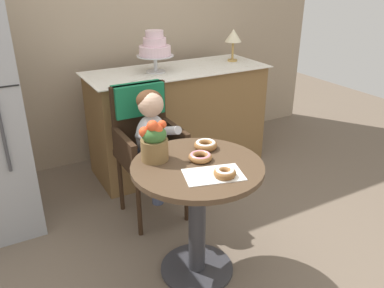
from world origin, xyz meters
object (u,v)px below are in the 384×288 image
object	(u,v)px
flower_vase	(154,141)
wicker_chair	(145,130)
donut_side	(225,172)
seated_child	(154,133)
donut_front	(200,157)
table_lamp	(233,37)
tiered_cake_stand	(155,48)
donut_mid	(206,145)
cafe_table	(197,198)

from	to	relation	value
flower_vase	wicker_chair	bearing A→B (deg)	72.60
donut_side	seated_child	bearing A→B (deg)	92.89
donut_front	flower_vase	world-z (taller)	flower_vase
table_lamp	donut_side	bearing A→B (deg)	-125.40
wicker_chair	tiered_cake_stand	world-z (taller)	tiered_cake_stand
seated_child	table_lamp	size ratio (longest dim) A/B	2.55
wicker_chair	seated_child	world-z (taller)	seated_child
wicker_chair	flower_vase	world-z (taller)	flower_vase
flower_vase	table_lamp	world-z (taller)	table_lamp
seated_child	donut_front	bearing A→B (deg)	-87.25
donut_side	tiered_cake_stand	world-z (taller)	tiered_cake_stand
seated_child	donut_mid	size ratio (longest dim) A/B	5.37
donut_side	table_lamp	distance (m)	1.90
wicker_chair	donut_front	size ratio (longest dim) A/B	7.35
donut_side	flower_vase	size ratio (longest dim) A/B	0.49
seated_child	donut_side	world-z (taller)	seated_child
cafe_table	donut_front	bearing A→B (deg)	44.17
cafe_table	table_lamp	bearing A→B (deg)	49.70
donut_front	cafe_table	bearing A→B (deg)	-135.83
donut_front	wicker_chair	bearing A→B (deg)	92.16
donut_front	flower_vase	xyz separation A→B (m)	(-0.22, 0.13, 0.09)
cafe_table	wicker_chair	distance (m)	0.78
donut_mid	cafe_table	bearing A→B (deg)	-132.90
tiered_cake_stand	table_lamp	size ratio (longest dim) A/B	1.17
cafe_table	donut_front	xyz separation A→B (m)	(0.04, 0.04, 0.23)
cafe_table	seated_child	distance (m)	0.63
cafe_table	donut_mid	xyz separation A→B (m)	(0.14, 0.15, 0.24)
seated_child	flower_vase	bearing A→B (deg)	-112.94
wicker_chair	tiered_cake_stand	xyz separation A→B (m)	(0.34, 0.54, 0.46)
flower_vase	tiered_cake_stand	distance (m)	1.28
donut_mid	donut_side	xyz separation A→B (m)	(-0.09, -0.34, -0.00)
flower_vase	seated_child	bearing A→B (deg)	67.06
donut_side	flower_vase	distance (m)	0.43
flower_vase	table_lamp	size ratio (longest dim) A/B	0.83
donut_front	donut_side	bearing A→B (deg)	-86.77
seated_child	flower_vase	distance (m)	0.51
wicker_chair	tiered_cake_stand	bearing A→B (deg)	60.17
cafe_table	donut_side	world-z (taller)	donut_side
cafe_table	wicker_chair	bearing A→B (deg)	89.06
cafe_table	donut_side	size ratio (longest dim) A/B	6.22
cafe_table	table_lamp	world-z (taller)	table_lamp
table_lamp	donut_front	bearing A→B (deg)	-130.11
seated_child	flower_vase	xyz separation A→B (m)	(-0.19, -0.44, 0.16)
donut_side	wicker_chair	bearing A→B (deg)	92.42
donut_mid	tiered_cake_stand	bearing A→B (deg)	79.77
table_lamp	flower_vase	bearing A→B (deg)	-138.16
cafe_table	tiered_cake_stand	xyz separation A→B (m)	(0.35, 1.30, 0.59)
cafe_table	flower_vase	distance (m)	0.40
tiered_cake_stand	seated_child	bearing A→B (deg)	-115.96
table_lamp	cafe_table	bearing A→B (deg)	-130.30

